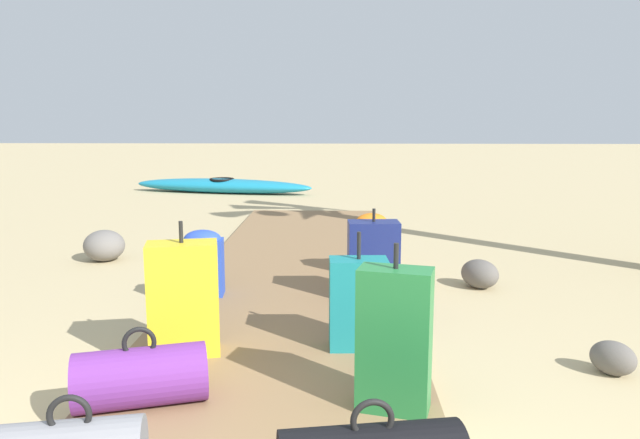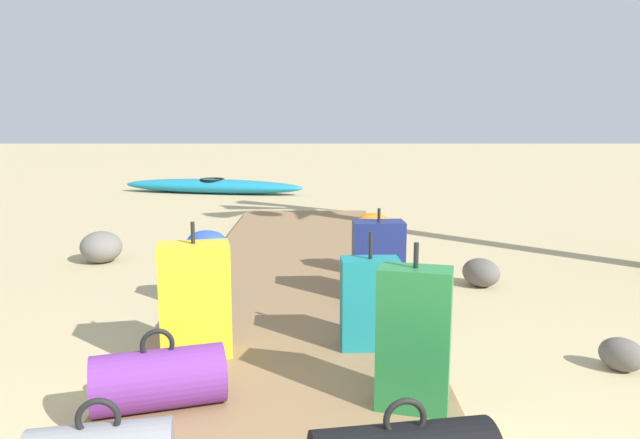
% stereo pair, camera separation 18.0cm
% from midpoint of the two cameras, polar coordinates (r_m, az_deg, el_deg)
% --- Properties ---
extents(ground_plane, '(60.00, 60.00, 0.00)m').
position_cam_midpoint_polar(ground_plane, '(4.58, -2.08, -9.31)').
color(ground_plane, tan).
extents(boardwalk, '(1.80, 7.95, 0.08)m').
position_cam_midpoint_polar(boardwalk, '(5.33, -1.51, -6.12)').
color(boardwalk, olive).
rests_on(boardwalk, ground).
extents(backpack_orange, '(0.35, 0.28, 0.56)m').
position_cam_midpoint_polar(backpack_orange, '(5.49, 5.78, -2.13)').
color(backpack_orange, orange).
rests_on(backpack_orange, boardwalk).
extents(suitcase_teal, '(0.36, 0.22, 0.73)m').
position_cam_midpoint_polar(suitcase_teal, '(3.75, 5.02, -7.90)').
color(suitcase_teal, '#197A7F').
rests_on(suitcase_teal, boardwalk).
extents(suitcase_navy, '(0.40, 0.25, 0.72)m').
position_cam_midpoint_polar(suitcase_navy, '(4.72, 6.14, -3.87)').
color(suitcase_navy, navy).
rests_on(suitcase_navy, boardwalk).
extents(duffel_bag_purple, '(0.69, 0.47, 0.40)m').
position_cam_midpoint_polar(duffel_bag_purple, '(3.17, -14.93, -14.14)').
color(duffel_bag_purple, '#6B2D84').
rests_on(duffel_bag_purple, boardwalk).
extents(suitcase_green, '(0.38, 0.27, 0.83)m').
position_cam_midpoint_polar(suitcase_green, '(2.99, 8.78, -11.16)').
color(suitcase_green, '#237538').
rests_on(suitcase_green, boardwalk).
extents(backpack_blue, '(0.33, 0.23, 0.53)m').
position_cam_midpoint_polar(backpack_blue, '(4.88, -9.93, -3.88)').
color(backpack_blue, '#2847B7').
rests_on(backpack_blue, boardwalk).
extents(suitcase_yellow, '(0.45, 0.31, 0.81)m').
position_cam_midpoint_polar(suitcase_yellow, '(3.70, -11.38, -7.32)').
color(suitcase_yellow, gold).
rests_on(suitcase_yellow, boardwalk).
extents(kayak, '(3.71, 1.32, 0.29)m').
position_cam_midpoint_polar(kayak, '(12.11, -8.80, 3.17)').
color(kayak, teal).
rests_on(kayak, ground).
extents(rock_right_mid, '(0.32, 0.31, 0.20)m').
position_cam_midpoint_polar(rock_right_mid, '(4.04, 27.09, -11.57)').
color(rock_right_mid, '#5B5651').
rests_on(rock_right_mid, ground).
extents(rock_left_near, '(0.60, 0.60, 0.33)m').
position_cam_midpoint_polar(rock_left_near, '(6.67, -18.96, -2.34)').
color(rock_left_near, slate).
rests_on(rock_left_near, ground).
extents(rock_right_near, '(0.44, 0.45, 0.25)m').
position_cam_midpoint_polar(rock_right_near, '(5.54, 15.75, -4.96)').
color(rock_right_near, '#5B5651').
rests_on(rock_right_near, ground).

